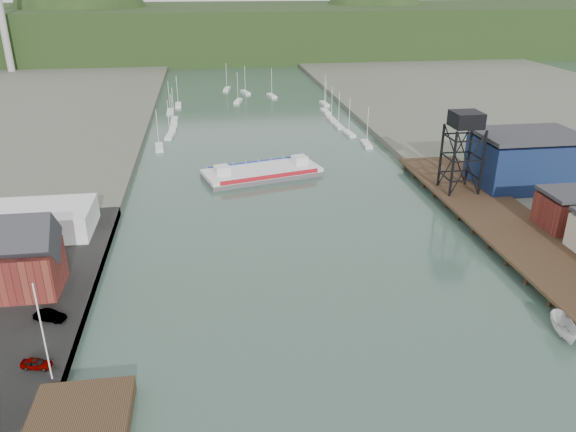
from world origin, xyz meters
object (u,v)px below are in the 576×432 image
object	(u,v)px
harbor_building	(13,263)
chain_ferry	(262,172)
car_west_a	(37,363)
motorboat	(565,329)
lift_tower	(466,125)

from	to	relation	value
harbor_building	chain_ferry	size ratio (longest dim) A/B	0.44
chain_ferry	car_west_a	world-z (taller)	chain_ferry
chain_ferry	car_west_a	bearing A→B (deg)	-131.02
harbor_building	motorboat	xyz separation A→B (m)	(70.69, -18.95, -4.83)
motorboat	car_west_a	xyz separation A→B (m)	(-63.78, 1.13, 0.93)
lift_tower	car_west_a	world-z (taller)	lift_tower
harbor_building	car_west_a	distance (m)	19.51
chain_ferry	motorboat	bearing A→B (deg)	-79.59
harbor_building	motorboat	bearing A→B (deg)	-15.01
lift_tower	car_west_a	bearing A→B (deg)	-146.82
motorboat	car_west_a	size ratio (longest dim) A/B	1.88
harbor_building	car_west_a	bearing A→B (deg)	-68.81
lift_tower	motorboat	size ratio (longest dim) A/B	2.46
chain_ferry	harbor_building	bearing A→B (deg)	-144.16
harbor_building	lift_tower	distance (m)	82.49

